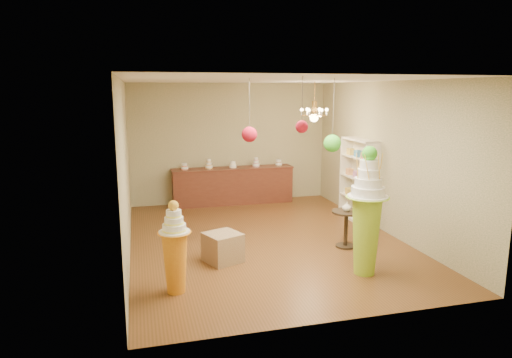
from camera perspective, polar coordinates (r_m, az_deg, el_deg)
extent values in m
plane|color=#5A3518|center=(8.82, 1.14, -7.61)|extent=(6.50, 6.50, 0.00)
plane|color=silver|center=(8.36, 1.22, 12.26)|extent=(6.50, 6.50, 0.00)
cube|color=tan|center=(11.60, -3.23, 4.47)|extent=(5.00, 0.04, 3.00)
cube|color=tan|center=(5.47, 10.54, -3.12)|extent=(5.00, 0.04, 3.00)
cube|color=tan|center=(8.15, -15.99, 1.28)|extent=(0.04, 6.50, 3.00)
cube|color=tan|center=(9.45, 15.93, 2.57)|extent=(0.04, 6.50, 3.00)
cone|color=#92BF2A|center=(7.29, 13.55, -6.94)|extent=(0.60, 0.60, 1.22)
cylinder|color=white|center=(7.12, 13.77, -2.14)|extent=(0.81, 0.81, 0.03)
cylinder|color=white|center=(7.10, 13.80, -1.48)|extent=(0.66, 0.66, 0.14)
cylinder|color=white|center=(7.08, 13.86, -0.40)|extent=(0.54, 0.54, 0.14)
cylinder|color=white|center=(7.05, 13.91, 0.68)|extent=(0.45, 0.45, 0.14)
cylinder|color=white|center=(7.03, 13.96, 1.78)|extent=(0.37, 0.37, 0.14)
sphere|color=green|center=(7.01, 14.02, 3.11)|extent=(0.23, 0.23, 0.23)
cone|color=orange|center=(6.61, -10.04, -10.27)|extent=(0.42, 0.42, 0.87)
cylinder|color=white|center=(6.46, -10.17, -6.52)|extent=(0.50, 0.50, 0.03)
cylinder|color=white|center=(6.44, -10.19, -5.98)|extent=(0.38, 0.38, 0.10)
cylinder|color=white|center=(6.42, -10.22, -5.12)|extent=(0.30, 0.30, 0.10)
cylinder|color=white|center=(6.39, -10.25, -4.27)|extent=(0.24, 0.24, 0.10)
sphere|color=gold|center=(6.36, -10.29, -3.30)|extent=(0.14, 0.14, 0.14)
cube|color=#8E714D|center=(7.71, -4.17, -8.52)|extent=(0.70, 0.70, 0.49)
cube|color=#57271B|center=(11.49, -2.90, -0.89)|extent=(3.00, 0.50, 0.90)
cube|color=#57271B|center=(11.41, -2.92, 1.35)|extent=(3.04, 0.54, 0.03)
cylinder|color=white|center=(11.21, -8.94, 1.55)|extent=(0.18, 0.18, 0.16)
cylinder|color=white|center=(11.28, -5.91, 1.89)|extent=(0.18, 0.18, 0.24)
cylinder|color=white|center=(11.39, -2.92, 1.82)|extent=(0.18, 0.18, 0.16)
cylinder|color=white|center=(11.52, 0.00, 2.14)|extent=(0.18, 0.18, 0.24)
cylinder|color=white|center=(11.69, 2.84, 2.06)|extent=(0.18, 0.18, 0.16)
cube|color=white|center=(10.23, 13.39, -0.10)|extent=(0.04, 1.20, 1.80)
cube|color=white|center=(10.24, 12.50, -2.34)|extent=(0.30, 1.14, 0.03)
cube|color=white|center=(10.14, 12.61, 0.14)|extent=(0.30, 1.14, 0.03)
cube|color=white|center=(10.07, 12.71, 2.65)|extent=(0.30, 1.14, 0.03)
cylinder|color=black|center=(8.60, 11.09, -8.20)|extent=(0.41, 0.41, 0.04)
cylinder|color=black|center=(8.50, 11.17, -6.22)|extent=(0.08, 0.08, 0.66)
cylinder|color=black|center=(8.41, 11.25, -4.07)|extent=(0.61, 0.61, 0.04)
imported|color=white|center=(8.39, 11.28, -3.40)|extent=(0.19, 0.19, 0.17)
cylinder|color=#443C31|center=(6.75, -0.83, 9.07)|extent=(0.01, 0.01, 0.82)
sphere|color=#A51124|center=(6.78, -0.83, 5.59)|extent=(0.23, 0.23, 0.23)
cylinder|color=#443C31|center=(7.28, 9.65, 8.34)|extent=(0.01, 0.01, 1.00)
sphere|color=green|center=(7.32, 9.52, 4.42)|extent=(0.28, 0.28, 0.28)
cylinder|color=#443C31|center=(5.93, 5.81, 9.61)|extent=(0.01, 0.01, 0.64)
sphere|color=#A51124|center=(5.95, 5.75, 6.52)|extent=(0.16, 0.16, 0.16)
cylinder|color=#C08D43|center=(9.78, 7.34, 10.53)|extent=(0.02, 0.02, 0.50)
cylinder|color=#C08D43|center=(9.79, 7.29, 8.77)|extent=(0.10, 0.10, 0.30)
sphere|color=#FFD28C|center=(9.80, 7.27, 7.60)|extent=(0.18, 0.18, 0.18)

